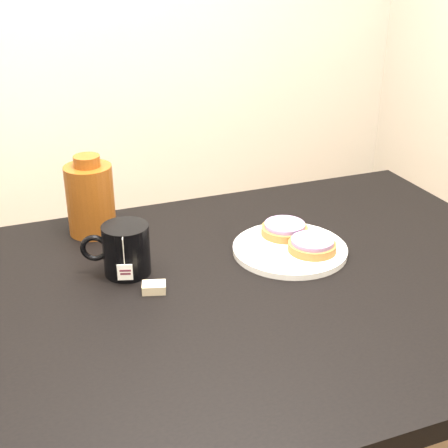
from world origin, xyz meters
The scene contains 7 objects.
table centered at (0.00, 0.00, 0.67)m, with size 1.40×0.90×0.75m.
plate centered at (0.20, 0.09, 0.76)m, with size 0.25×0.25×0.02m.
bagel_back centered at (0.22, 0.15, 0.78)m, with size 0.14×0.14×0.03m.
bagel_front centered at (0.24, 0.06, 0.78)m, with size 0.14×0.14×0.03m.
mug centered at (-0.15, 0.13, 0.80)m, with size 0.15×0.12×0.10m.
teabag_pouch centered at (-0.12, 0.04, 0.76)m, with size 0.04×0.03×0.02m, color #C6B793.
bagel_package centered at (-0.18, 0.35, 0.83)m, with size 0.14×0.14×0.18m.
Camera 1 is at (-0.36, -0.97, 1.37)m, focal length 50.00 mm.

